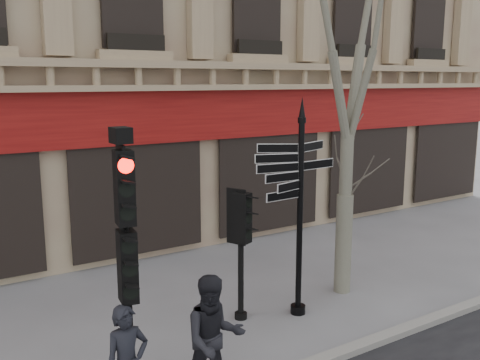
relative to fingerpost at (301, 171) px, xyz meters
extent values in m
plane|color=slate|center=(-1.36, -0.30, -2.81)|extent=(80.00, 80.00, 0.00)
cube|color=#6B0A0B|center=(-1.36, 4.58, 0.79)|extent=(28.00, 0.25, 1.30)
cube|color=#968061|center=(-1.36, 4.35, 1.76)|extent=(28.00, 0.35, 0.74)
cylinder|color=black|center=(0.00, 0.00, -0.95)|extent=(0.11, 0.11, 3.71)
cylinder|color=black|center=(0.00, 0.00, -2.73)|extent=(0.29, 0.29, 0.16)
cone|color=black|center=(0.00, 0.00, 1.19)|extent=(0.12, 0.12, 0.37)
cylinder|color=black|center=(-3.87, -1.12, -1.02)|extent=(0.12, 0.12, 3.58)
cube|color=black|center=(-3.87, -1.12, -0.74)|extent=(0.47, 0.37, 0.97)
cube|color=black|center=(-3.87, -1.12, 0.31)|extent=(0.47, 0.37, 0.97)
sphere|color=#FF0C05|center=(-3.87, -1.12, 0.58)|extent=(0.20, 0.20, 0.20)
cube|color=black|center=(-3.87, -1.12, 0.98)|extent=(0.27, 0.32, 0.20)
cylinder|color=black|center=(-1.06, 0.41, -1.58)|extent=(0.12, 0.12, 2.47)
cylinder|color=black|center=(-1.06, 0.41, -2.74)|extent=(0.26, 0.26, 0.14)
cube|color=black|center=(-1.06, 0.41, -0.81)|extent=(0.49, 0.43, 0.94)
cylinder|color=gray|center=(1.50, 0.36, -1.75)|extent=(0.35, 0.35, 2.13)
cylinder|color=gray|center=(1.50, 0.36, -0.10)|extent=(0.27, 0.27, 1.35)
imported|color=black|center=(-2.81, -1.60, -1.88)|extent=(1.05, 0.90, 1.85)
camera|label=1|loc=(-6.25, -7.60, 1.67)|focal=40.00mm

